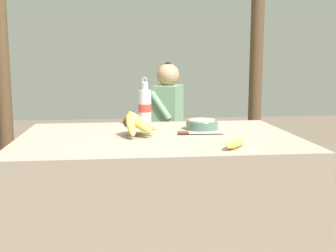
{
  "coord_description": "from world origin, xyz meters",
  "views": [
    {
      "loc": [
        -0.18,
        -2.05,
        1.13
      ],
      "look_at": [
        0.06,
        0.05,
        0.79
      ],
      "focal_mm": 45.0,
      "sensor_mm": 36.0,
      "label": 1
    }
  ],
  "objects_px": {
    "support_post_far": "(257,51)",
    "banana_bunch_ripe": "(136,123)",
    "serving_bowl": "(202,124)",
    "loose_banana_front": "(235,143)",
    "seated_vendor": "(163,116)",
    "knife": "(194,133)",
    "banana_bunch_green": "(94,133)",
    "water_bottle": "(145,107)",
    "support_post_near": "(2,51)",
    "wooden_bench": "(136,148)"
  },
  "relations": [
    {
      "from": "serving_bowl",
      "to": "water_bottle",
      "type": "relative_size",
      "value": 0.63
    },
    {
      "from": "seated_vendor",
      "to": "support_post_far",
      "type": "height_order",
      "value": "support_post_far"
    },
    {
      "from": "water_bottle",
      "to": "support_post_far",
      "type": "bearing_deg",
      "value": 53.44
    },
    {
      "from": "seated_vendor",
      "to": "banana_bunch_green",
      "type": "xyz_separation_m",
      "value": [
        -0.58,
        0.01,
        -0.14
      ]
    },
    {
      "from": "seated_vendor",
      "to": "support_post_far",
      "type": "xyz_separation_m",
      "value": [
        0.94,
        0.38,
        0.56
      ]
    },
    {
      "from": "knife",
      "to": "banana_bunch_green",
      "type": "distance_m",
      "value": 1.65
    },
    {
      "from": "knife",
      "to": "banana_bunch_green",
      "type": "height_order",
      "value": "knife"
    },
    {
      "from": "serving_bowl",
      "to": "banana_bunch_green",
      "type": "distance_m",
      "value": 1.53
    },
    {
      "from": "banana_bunch_ripe",
      "to": "knife",
      "type": "xyz_separation_m",
      "value": [
        0.29,
        -0.0,
        -0.05
      ]
    },
    {
      "from": "banana_bunch_ripe",
      "to": "support_post_near",
      "type": "height_order",
      "value": "support_post_near"
    },
    {
      "from": "loose_banana_front",
      "to": "wooden_bench",
      "type": "height_order",
      "value": "loose_banana_front"
    },
    {
      "from": "support_post_near",
      "to": "knife",
      "type": "bearing_deg",
      "value": -53.08
    },
    {
      "from": "loose_banana_front",
      "to": "support_post_near",
      "type": "bearing_deg",
      "value": 124.67
    },
    {
      "from": "support_post_far",
      "to": "wooden_bench",
      "type": "bearing_deg",
      "value": -162.88
    },
    {
      "from": "water_bottle",
      "to": "support_post_near",
      "type": "bearing_deg",
      "value": 127.26
    },
    {
      "from": "banana_bunch_green",
      "to": "support_post_far",
      "type": "distance_m",
      "value": 1.71
    },
    {
      "from": "water_bottle",
      "to": "knife",
      "type": "relative_size",
      "value": 1.17
    },
    {
      "from": "seated_vendor",
      "to": "banana_bunch_ripe",
      "type": "bearing_deg",
      "value": 99.42
    },
    {
      "from": "banana_bunch_green",
      "to": "knife",
      "type": "bearing_deg",
      "value": -68.61
    },
    {
      "from": "knife",
      "to": "support_post_far",
      "type": "bearing_deg",
      "value": 65.95
    },
    {
      "from": "knife",
      "to": "support_post_far",
      "type": "height_order",
      "value": "support_post_far"
    },
    {
      "from": "banana_bunch_ripe",
      "to": "support_post_near",
      "type": "distance_m",
      "value": 2.23
    },
    {
      "from": "serving_bowl",
      "to": "support_post_far",
      "type": "distance_m",
      "value": 1.97
    },
    {
      "from": "support_post_near",
      "to": "banana_bunch_green",
      "type": "bearing_deg",
      "value": -23.95
    },
    {
      "from": "support_post_near",
      "to": "support_post_far",
      "type": "distance_m",
      "value": 2.34
    },
    {
      "from": "water_bottle",
      "to": "support_post_near",
      "type": "xyz_separation_m",
      "value": [
        -1.19,
        1.56,
        0.34
      ]
    },
    {
      "from": "serving_bowl",
      "to": "support_post_near",
      "type": "relative_size",
      "value": 0.07
    },
    {
      "from": "seated_vendor",
      "to": "support_post_far",
      "type": "bearing_deg",
      "value": -138.12
    },
    {
      "from": "loose_banana_front",
      "to": "seated_vendor",
      "type": "height_order",
      "value": "seated_vendor"
    },
    {
      "from": "serving_bowl",
      "to": "wooden_bench",
      "type": "distance_m",
      "value": 1.45
    },
    {
      "from": "support_post_near",
      "to": "serving_bowl",
      "type": "bearing_deg",
      "value": -49.12
    },
    {
      "from": "banana_bunch_ripe",
      "to": "loose_banana_front",
      "type": "relative_size",
      "value": 1.63
    },
    {
      "from": "support_post_far",
      "to": "seated_vendor",
      "type": "bearing_deg",
      "value": -158.13
    },
    {
      "from": "support_post_far",
      "to": "knife",
      "type": "bearing_deg",
      "value": -116.19
    },
    {
      "from": "banana_bunch_ripe",
      "to": "banana_bunch_green",
      "type": "relative_size",
      "value": 0.96
    },
    {
      "from": "serving_bowl",
      "to": "loose_banana_front",
      "type": "relative_size",
      "value": 1.05
    },
    {
      "from": "loose_banana_front",
      "to": "wooden_bench",
      "type": "distance_m",
      "value": 1.94
    },
    {
      "from": "serving_bowl",
      "to": "loose_banana_front",
      "type": "height_order",
      "value": "serving_bowl"
    },
    {
      "from": "serving_bowl",
      "to": "water_bottle",
      "type": "height_order",
      "value": "water_bottle"
    },
    {
      "from": "support_post_far",
      "to": "banana_bunch_ripe",
      "type": "bearing_deg",
      "value": -122.95
    },
    {
      "from": "water_bottle",
      "to": "loose_banana_front",
      "type": "xyz_separation_m",
      "value": [
        0.35,
        -0.66,
        -0.09
      ]
    },
    {
      "from": "banana_bunch_ripe",
      "to": "knife",
      "type": "distance_m",
      "value": 0.3
    },
    {
      "from": "banana_bunch_ripe",
      "to": "banana_bunch_green",
      "type": "bearing_deg",
      "value": 101.31
    },
    {
      "from": "seated_vendor",
      "to": "knife",
      "type": "bearing_deg",
      "value": 110.42
    },
    {
      "from": "banana_bunch_ripe",
      "to": "support_post_far",
      "type": "height_order",
      "value": "support_post_far"
    },
    {
      "from": "water_bottle",
      "to": "seated_vendor",
      "type": "xyz_separation_m",
      "value": [
        0.22,
        1.18,
        -0.22
      ]
    },
    {
      "from": "knife",
      "to": "support_post_near",
      "type": "height_order",
      "value": "support_post_near"
    },
    {
      "from": "banana_bunch_green",
      "to": "support_post_far",
      "type": "bearing_deg",
      "value": 13.46
    },
    {
      "from": "support_post_near",
      "to": "water_bottle",
      "type": "bearing_deg",
      "value": -52.74
    },
    {
      "from": "banana_bunch_ripe",
      "to": "support_post_far",
      "type": "distance_m",
      "value": 2.28
    }
  ]
}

